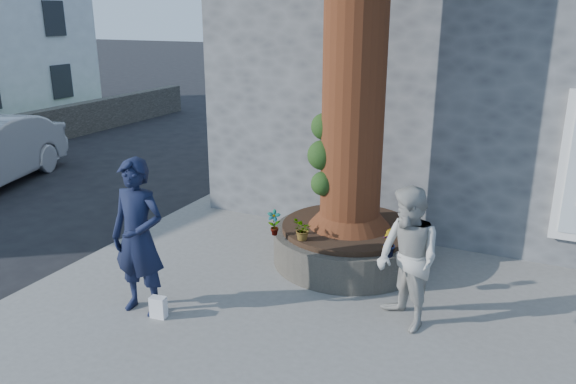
% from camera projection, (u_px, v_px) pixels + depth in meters
% --- Properties ---
extents(ground, '(120.00, 120.00, 0.00)m').
position_uv_depth(ground, '(238.00, 316.00, 7.37)').
color(ground, black).
rests_on(ground, ground).
extents(pavement, '(9.00, 8.00, 0.12)m').
position_uv_depth(pavement, '(371.00, 303.00, 7.59)').
color(pavement, slate).
rests_on(pavement, ground).
extents(yellow_line, '(0.10, 30.00, 0.01)m').
position_uv_depth(yellow_line, '(112.00, 248.00, 9.47)').
color(yellow_line, yellow).
rests_on(yellow_line, ground).
extents(stone_shop, '(10.30, 8.30, 6.30)m').
position_uv_depth(stone_shop, '(516.00, 45.00, 11.56)').
color(stone_shop, '#515457').
rests_on(stone_shop, ground).
extents(planter, '(2.30, 2.30, 0.60)m').
position_uv_depth(planter, '(348.00, 244.00, 8.63)').
color(planter, black).
rests_on(planter, pavement).
extents(man, '(0.77, 0.53, 2.02)m').
position_uv_depth(man, '(138.00, 237.00, 6.99)').
color(man, black).
rests_on(man, pavement).
extents(woman, '(1.08, 1.07, 1.76)m').
position_uv_depth(woman, '(408.00, 259.00, 6.69)').
color(woman, '#A8A7A1').
rests_on(woman, pavement).
extents(shopping_bag, '(0.21, 0.15, 0.28)m').
position_uv_depth(shopping_bag, '(158.00, 307.00, 7.07)').
color(shopping_bag, white).
rests_on(shopping_bag, pavement).
extents(plant_a, '(0.23, 0.19, 0.38)m').
position_uv_depth(plant_a, '(274.00, 223.00, 8.10)').
color(plant_a, gray).
rests_on(plant_a, planter).
extents(plant_b, '(0.27, 0.27, 0.36)m').
position_uv_depth(plant_b, '(389.00, 243.00, 7.40)').
color(plant_b, gray).
rests_on(plant_b, planter).
extents(plant_c, '(0.20, 0.20, 0.30)m').
position_uv_depth(plant_c, '(389.00, 245.00, 7.41)').
color(plant_c, gray).
rests_on(plant_c, planter).
extents(plant_d, '(0.29, 0.32, 0.31)m').
position_uv_depth(plant_d, '(303.00, 230.00, 7.92)').
color(plant_d, gray).
rests_on(plant_d, planter).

